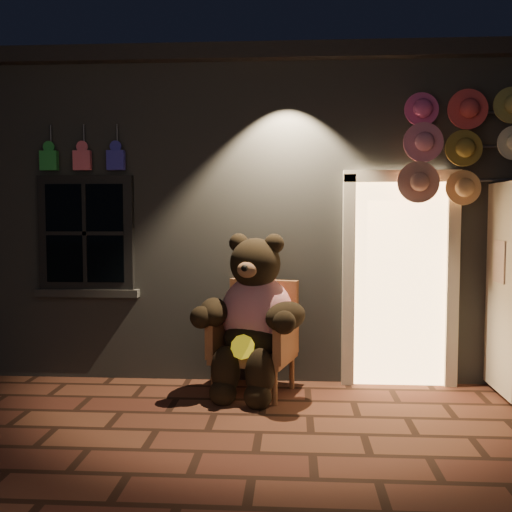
{
  "coord_description": "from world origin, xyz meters",
  "views": [
    {
      "loc": [
        0.28,
        -4.68,
        1.75
      ],
      "look_at": [
        -0.09,
        1.0,
        1.35
      ],
      "focal_mm": 42.0,
      "sensor_mm": 36.0,
      "label": 1
    }
  ],
  "objects": [
    {
      "name": "ground",
      "position": [
        0.0,
        0.0,
        0.0
      ],
      "size": [
        60.0,
        60.0,
        0.0
      ],
      "primitive_type": "plane",
      "color": "brown",
      "rests_on": "ground"
    },
    {
      "name": "shop_building",
      "position": [
        0.0,
        3.99,
        1.74
      ],
      "size": [
        7.3,
        5.95,
        3.51
      ],
      "color": "slate",
      "rests_on": "ground"
    },
    {
      "name": "wicker_armchair",
      "position": [
        -0.09,
        1.13,
        0.54
      ],
      "size": [
        0.89,
        0.84,
        1.09
      ],
      "rotation": [
        0.0,
        0.0,
        -0.27
      ],
      "color": "#97623A",
      "rests_on": "ground"
    },
    {
      "name": "teddy_bear",
      "position": [
        -0.11,
        0.99,
        0.77
      ],
      "size": [
        1.11,
        1.0,
        1.58
      ],
      "rotation": [
        0.0,
        0.0,
        -0.27
      ],
      "color": "#B6132D",
      "rests_on": "ground"
    },
    {
      "name": "hat_rack",
      "position": [
        2.1,
        1.28,
        2.45
      ],
      "size": [
        1.78,
        0.22,
        2.98
      ],
      "color": "#59595E",
      "rests_on": "ground"
    }
  ]
}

